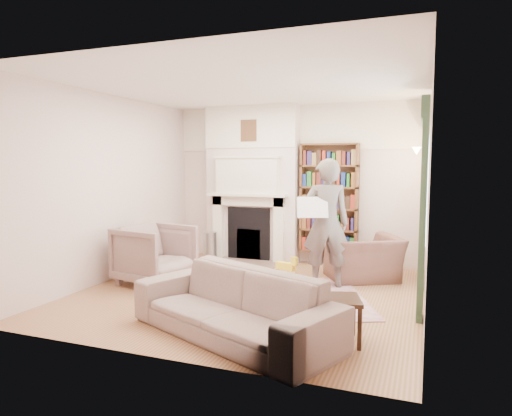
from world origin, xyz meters
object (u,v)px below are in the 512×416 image
at_px(coffee_table, 324,320).
at_px(paraffin_heater, 210,247).
at_px(armchair_reading, 363,258).
at_px(armchair_left, 155,254).
at_px(sofa, 233,305).
at_px(rocking_horse, 285,269).
at_px(man_reading, 326,224).
at_px(bookcase, 329,198).

distance_m(coffee_table, paraffin_heater, 3.98).
xyz_separation_m(armchair_reading, armchair_left, (-2.86, -1.28, 0.10)).
bearing_deg(sofa, rocking_horse, 116.54).
bearing_deg(armchair_left, man_reading, -63.52).
bearing_deg(bookcase, armchair_reading, -50.21).
bearing_deg(armchair_reading, paraffin_heater, -35.52).
height_order(bookcase, coffee_table, bookcase).
xyz_separation_m(sofa, coffee_table, (0.90, 0.20, -0.11)).
distance_m(armchair_left, sofa, 2.46).
xyz_separation_m(sofa, rocking_horse, (-0.13, 2.24, -0.13)).
bearing_deg(rocking_horse, armchair_reading, 44.33).
xyz_separation_m(coffee_table, rocking_horse, (-1.02, 2.05, -0.02)).
bearing_deg(paraffin_heater, coffee_table, -47.22).
xyz_separation_m(sofa, paraffin_heater, (-1.80, 3.12, -0.06)).
bearing_deg(sofa, armchair_reading, 94.90).
distance_m(sofa, coffee_table, 0.93).
bearing_deg(coffee_table, paraffin_heater, 115.72).
height_order(man_reading, paraffin_heater, man_reading).
bearing_deg(man_reading, armchair_reading, -148.38).
distance_m(armchair_reading, coffee_table, 2.61).
height_order(bookcase, man_reading, bookcase).
bearing_deg(armchair_left, paraffin_heater, 6.51).
xyz_separation_m(armchair_reading, sofa, (-0.93, -2.81, -0.00)).
bearing_deg(man_reading, coffee_table, 80.10).
relative_size(armchair_left, man_reading, 0.52).
height_order(coffee_table, rocking_horse, coffee_table).
height_order(armchair_left, coffee_table, armchair_left).
height_order(man_reading, coffee_table, man_reading).
relative_size(bookcase, man_reading, 1.01).
bearing_deg(rocking_horse, bookcase, 92.29).
bearing_deg(armchair_left, bookcase, -34.60).
relative_size(armchair_reading, sofa, 0.45).
bearing_deg(armchair_reading, rocking_horse, -1.19).
xyz_separation_m(bookcase, armchair_reading, (0.70, -0.85, -0.84)).
height_order(bookcase, sofa, bookcase).
height_order(sofa, paraffin_heater, sofa).
bearing_deg(sofa, man_reading, 100.94).
relative_size(man_reading, rocking_horse, 4.01).
bearing_deg(man_reading, rocking_horse, -25.20).
distance_m(bookcase, man_reading, 1.49).
xyz_separation_m(coffee_table, paraffin_heater, (-2.70, 2.92, 0.05)).
xyz_separation_m(armchair_left, coffee_table, (2.82, -1.33, -0.21)).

